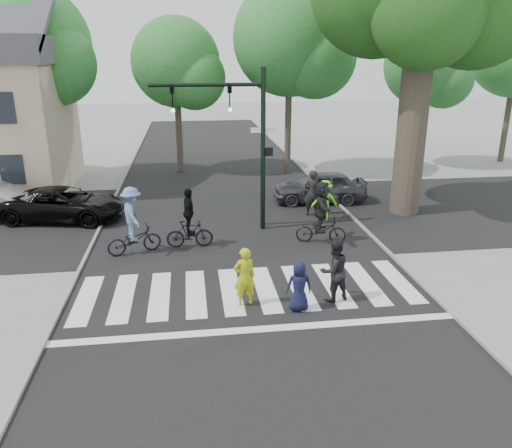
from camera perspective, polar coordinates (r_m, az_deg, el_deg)
The scene contains 21 objects.
ground at distance 13.54m, azimuth -0.38°, elevation -9.40°, with size 120.00×120.00×0.00m, color gray.
road_stem at distance 18.07m, azimuth -2.43°, elevation -1.93°, with size 10.00×70.00×0.01m, color black.
road_cross at distance 20.90m, azimuth -3.22°, elevation 0.96°, with size 70.00×10.00×0.01m, color black.
curb_left at distance 18.33m, azimuth -18.36°, elevation -2.46°, with size 0.10×70.00×0.10m, color gray.
curb_right at distance 19.16m, azimuth 12.78°, elevation -1.03°, with size 0.10×70.00×0.10m, color gray.
crosswalk at distance 14.12m, azimuth -0.73°, elevation -8.11°, with size 10.00×3.85×0.01m.
traffic_signal at distance 18.30m, azimuth -1.84°, elevation 10.95°, with size 4.45×0.29×6.00m.
bg_tree_1 at distance 28.24m, azimuth -23.72°, elevation 17.84°, with size 6.09×5.80×9.80m.
bg_tree_2 at distance 28.46m, azimuth -8.64°, elevation 17.36°, with size 5.04×4.80×8.40m.
bg_tree_3 at distance 27.73m, azimuth 4.63°, elevation 19.87°, with size 6.30×6.00×10.20m.
bg_tree_4 at distance 31.17m, azimuth 19.22°, elevation 16.41°, with size 4.83×4.60×8.15m.
pedestrian_woman at distance 13.27m, azimuth -1.32°, elevation -6.05°, with size 0.60×0.39×1.64m, color #B1BA12.
pedestrian_child at distance 13.11m, azimuth 4.94°, elevation -7.10°, with size 0.67×0.44×1.37m, color black.
pedestrian_adult at distance 13.66m, azimuth 8.90°, elevation -5.27°, with size 0.85×0.67×1.76m, color black.
cyclist_left at distance 17.13m, azimuth -13.88°, elevation -0.13°, with size 1.92×1.34×2.30m.
cyclist_mid at distance 17.38m, azimuth -7.64°, elevation 0.07°, with size 1.62×0.98×2.11m.
cyclist_right at distance 17.75m, azimuth 7.50°, elevation 0.95°, with size 1.88×1.74×2.26m.
car_suv at distance 21.58m, azimuth -21.10°, elevation 2.12°, with size 2.22×4.82×1.34m, color black.
car_grey at distance 22.83m, azimuth 7.28°, elevation 4.24°, with size 1.69×4.21×1.43m, color #37393E.
bystander_hivis at distance 20.36m, azimuth 7.85°, elevation 2.72°, with size 1.06×0.61×1.64m, color #6DFF16.
bystander_dark at distance 20.81m, azimuth 6.43°, elevation 3.55°, with size 0.70×0.46×1.93m, color black.
Camera 1 is at (-1.53, -11.83, 6.40)m, focal length 35.00 mm.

